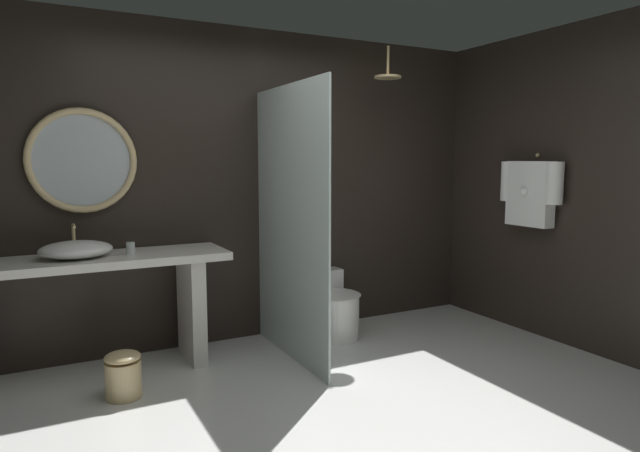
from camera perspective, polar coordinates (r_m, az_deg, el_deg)
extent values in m
plane|color=silver|center=(3.32, 3.69, -20.43)|extent=(5.76, 5.76, 0.00)
cube|color=black|center=(4.68, -8.44, 4.12)|extent=(4.80, 0.10, 2.60)
cube|color=black|center=(5.09, 22.29, 3.90)|extent=(0.10, 2.47, 2.60)
cube|color=silver|center=(4.13, -22.80, -3.38)|extent=(1.88, 0.56, 0.06)
cube|color=silver|center=(4.33, -13.26, -8.32)|extent=(0.11, 0.48, 0.79)
ellipsoid|color=white|center=(4.09, -24.10, -2.27)|extent=(0.48, 0.39, 0.12)
cylinder|color=#D6B77F|center=(4.26, -24.30, -1.25)|extent=(0.02, 0.02, 0.22)
cylinder|color=#D6B77F|center=(4.18, -24.30, -0.02)|extent=(0.02, 0.14, 0.02)
cylinder|color=silver|center=(4.11, -19.16, -2.22)|extent=(0.06, 0.06, 0.09)
torus|color=#D6B77F|center=(4.33, -23.54, 6.27)|extent=(0.76, 0.05, 0.76)
cylinder|color=#B2BCC1|center=(4.34, -23.55, 6.27)|extent=(0.68, 0.01, 0.68)
cube|color=silver|center=(4.13, -3.13, 0.18)|extent=(0.02, 1.25, 2.08)
cylinder|color=#D6B77F|center=(4.97, 7.11, 16.72)|extent=(0.02, 0.02, 0.25)
cylinder|color=#D6B77F|center=(4.95, 7.08, 15.15)|extent=(0.23, 0.23, 0.02)
sphere|color=#D6B77F|center=(5.04, 21.77, 6.87)|extent=(0.04, 0.04, 0.04)
cube|color=white|center=(5.00, 21.08, 3.16)|extent=(0.12, 0.43, 0.55)
cylinder|color=white|center=(4.84, 23.28, 4.13)|extent=(0.14, 0.14, 0.35)
cylinder|color=white|center=(5.15, 19.11, 4.45)|extent=(0.14, 0.14, 0.35)
sphere|color=white|center=(4.94, 20.52, 3.46)|extent=(0.07, 0.07, 0.07)
cylinder|color=white|center=(4.72, 1.62, -9.46)|extent=(0.41, 0.41, 0.38)
ellipsoid|color=white|center=(4.67, 1.62, -7.10)|extent=(0.43, 0.47, 0.02)
cube|color=white|center=(4.92, -0.03, -6.63)|extent=(0.40, 0.17, 0.36)
cylinder|color=#D6B77F|center=(3.86, -19.81, -14.81)|extent=(0.23, 0.23, 0.24)
ellipsoid|color=#D6B77F|center=(3.81, -19.91, -12.73)|extent=(0.23, 0.23, 0.07)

